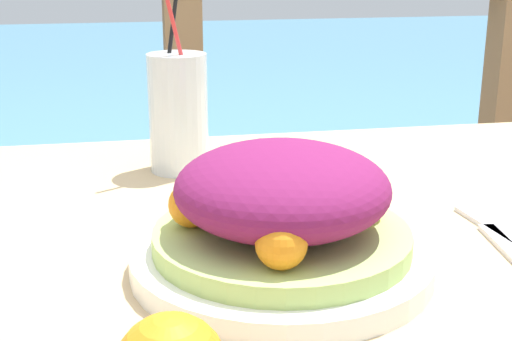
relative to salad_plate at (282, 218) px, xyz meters
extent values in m
cube|color=tan|center=(-0.01, 0.08, -0.07)|extent=(1.08, 0.76, 0.04)
cube|color=#937551|center=(-0.01, 0.82, -0.33)|extent=(0.07, 0.07, 0.95)
cube|color=#937551|center=(0.67, 0.82, -0.33)|extent=(0.07, 0.07, 0.95)
cube|color=teal|center=(-0.01, 3.32, -0.58)|extent=(12.00, 4.00, 0.45)
cylinder|color=white|center=(0.00, 0.00, -0.04)|extent=(0.26, 0.26, 0.02)
cylinder|color=#A8C66B|center=(0.00, 0.00, -0.02)|extent=(0.22, 0.22, 0.02)
ellipsoid|color=#72194C|center=(0.00, 0.00, 0.03)|extent=(0.18, 0.18, 0.07)
sphere|color=orange|center=(0.08, 0.01, 0.01)|extent=(0.04, 0.04, 0.04)
sphere|color=orange|center=(0.01, 0.08, 0.01)|extent=(0.04, 0.04, 0.04)
sphere|color=orange|center=(-0.08, 0.02, 0.01)|extent=(0.04, 0.04, 0.04)
sphere|color=orange|center=(-0.02, -0.08, 0.01)|extent=(0.04, 0.04, 0.04)
cylinder|color=silver|center=(-0.06, 0.31, 0.03)|extent=(0.07, 0.07, 0.15)
cylinder|color=red|center=(-0.06, 0.30, 0.09)|extent=(0.05, 0.03, 0.21)
cylinder|color=black|center=(-0.07, 0.31, 0.09)|extent=(0.04, 0.06, 0.21)
cube|color=silver|center=(0.23, 0.02, -0.05)|extent=(0.03, 0.18, 0.00)
camera|label=1|loc=(-0.13, -0.55, 0.22)|focal=50.00mm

